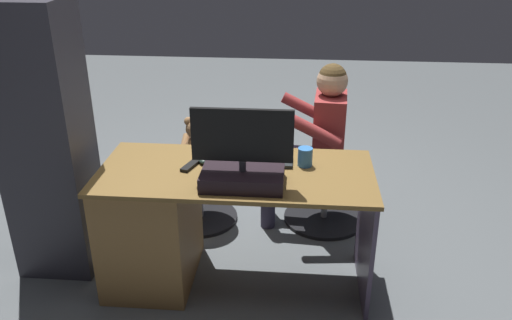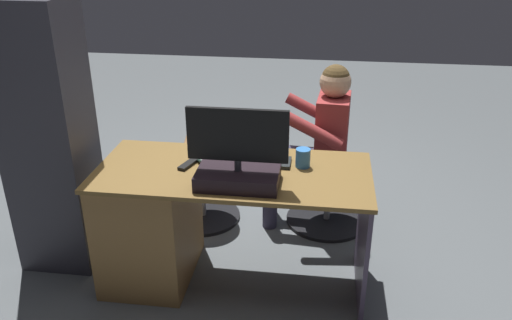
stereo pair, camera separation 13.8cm
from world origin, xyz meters
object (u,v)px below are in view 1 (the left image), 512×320
computer_mouse (204,160)px  visitor_chair (325,189)px  tv_remote (190,166)px  monitor (243,165)px  cup (305,157)px  desk (168,221)px  teddy_bear (197,141)px  keyboard (255,161)px  person (315,132)px  office_chair_teddy (199,186)px

computer_mouse → visitor_chair: 1.07m
tv_remote → monitor: bearing=168.1°
visitor_chair → cup: bearing=75.5°
desk → monitor: 0.65m
teddy_bear → visitor_chair: 0.94m
keyboard → computer_mouse: (0.28, 0.02, 0.01)m
visitor_chair → person: person is taller
keyboard → visitor_chair: bearing=-125.7°
office_chair_teddy → teddy_bear: bearing=-90.0°
teddy_bear → visitor_chair: bearing=-176.4°
teddy_bear → visitor_chair: size_ratio=0.56×
teddy_bear → office_chair_teddy: bearing=90.0°
keyboard → person: 0.70m
monitor → tv_remote: 0.37m
desk → visitor_chair: desk is taller
cup → visitor_chair: cup is taller
cup → visitor_chair: 0.83m
keyboard → visitor_chair: size_ratio=0.75×
cup → teddy_bear: size_ratio=0.33×
keyboard → monitor: bearing=81.8°
office_chair_teddy → desk: bearing=85.4°
desk → cup: size_ratio=14.36×
office_chair_teddy → computer_mouse: bearing=105.4°
cup → visitor_chair: size_ratio=0.18×
cup → person: person is taller
desk → cup: bearing=-172.8°
person → computer_mouse: bearing=45.1°
keyboard → cup: (-0.28, 0.01, 0.04)m
monitor → tv_remote: (0.31, -0.18, -0.10)m
visitor_chair → keyboard: bearing=54.3°
tv_remote → teddy_bear: (0.09, -0.64, -0.13)m
desk → cup: 0.86m
desk → teddy_bear: teddy_bear is taller
keyboard → tv_remote: 0.35m
computer_mouse → office_chair_teddy: 0.75m
keyboard → computer_mouse: size_ratio=4.38×
computer_mouse → tv_remote: size_ratio=0.64×
monitor → teddy_bear: monitor is taller
monitor → keyboard: size_ratio=1.20×
keyboard → cup: size_ratio=4.06×
monitor → cup: (-0.31, -0.25, -0.06)m
monitor → office_chair_teddy: monitor is taller
teddy_bear → tv_remote: bearing=98.0°
person → visitor_chair: bearing=-175.7°
keyboard → office_chair_teddy: size_ratio=0.80×
monitor → computer_mouse: bearing=-45.2°
cup → computer_mouse: bearing=1.0°
tv_remote → person: 0.98m
monitor → office_chair_teddy: 1.06m
visitor_chair → person: size_ratio=0.50×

